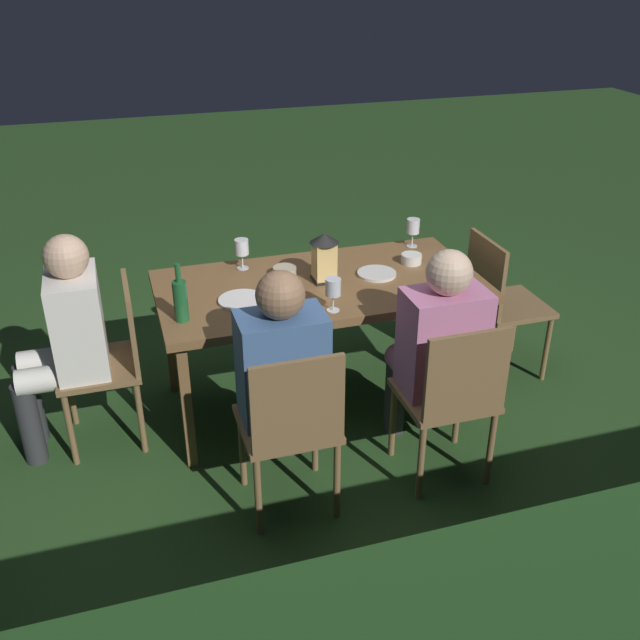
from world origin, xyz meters
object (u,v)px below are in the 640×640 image
object	(u,v)px
chair_side_right_a	(452,395)
bowl_bread	(285,271)
chair_head_near	(500,299)
person_in_cream	(66,335)
wine_glass_b	(413,228)
wine_glass_c	(333,289)
chair_head_far	(111,356)
person_in_pink	(436,346)
green_bottle_on_table	(181,300)
bowl_olives	(411,258)
lantern_centerpiece	(324,255)
plate_b	(242,300)
wine_glass_a	(242,249)
plate_a	(377,274)
person_in_blue	(279,371)
dining_table	(320,293)
chair_side_right_b	(291,424)

from	to	relation	value
chair_side_right_a	bowl_bread	bearing A→B (deg)	-60.86
chair_head_near	bowl_bread	bearing A→B (deg)	-6.55
person_in_cream	bowl_bread	distance (m)	1.16
chair_side_right_a	wine_glass_b	distance (m)	1.24
wine_glass_c	bowl_bread	size ratio (longest dim) A/B	1.34
bowl_bread	chair_head_far	bearing A→B (deg)	8.65
person_in_pink	green_bottle_on_table	distance (m)	1.23
person_in_pink	bowl_olives	bearing A→B (deg)	-103.99
chair_head_near	lantern_centerpiece	distance (m)	1.15
wine_glass_c	plate_b	world-z (taller)	wine_glass_c
lantern_centerpiece	wine_glass_c	size ratio (longest dim) A/B	1.57
chair_head_near	person_in_pink	bearing A→B (deg)	41.09
person_in_pink	wine_glass_a	xyz separation A→B (m)	(0.74, -0.93, 0.22)
plate_b	bowl_olives	size ratio (longest dim) A/B	2.08
plate_a	bowl_bread	size ratio (longest dim) A/B	1.67
wine_glass_b	plate_b	size ratio (longest dim) A/B	0.71
person_in_pink	bowl_olives	xyz separation A→B (m)	(-0.18, -0.72, 0.13)
wine_glass_b	bowl_olives	xyz separation A→B (m)	(0.10, 0.23, -0.09)
plate_a	bowl_olives	world-z (taller)	bowl_olives
person_in_blue	wine_glass_c	bearing A→B (deg)	-139.43
chair_head_near	green_bottle_on_table	bearing A→B (deg)	6.51
person_in_blue	green_bottle_on_table	bearing A→B (deg)	-48.60
chair_head_far	green_bottle_on_table	bearing A→B (deg)	149.03
chair_side_right_a	person_in_pink	xyz separation A→B (m)	(0.00, -0.20, 0.15)
person_in_blue	person_in_cream	bearing A→B (deg)	-34.42
chair_head_far	person_in_cream	distance (m)	0.25
person_in_blue	bowl_olives	bearing A→B (deg)	-142.62
dining_table	chair_side_right_b	bearing A→B (deg)	64.94
chair_head_far	person_in_pink	bearing A→B (deg)	157.16
person_in_blue	chair_side_right_a	bearing A→B (deg)	165.72
person_in_pink	chair_head_near	distance (m)	0.96
wine_glass_b	person_in_blue	bearing A→B (deg)	42.20
person_in_cream	plate_b	world-z (taller)	person_in_cream
wine_glass_b	plate_a	world-z (taller)	wine_glass_b
lantern_centerpiece	bowl_olives	xyz separation A→B (m)	(-0.54, -0.08, -0.12)
green_bottle_on_table	bowl_olives	xyz separation A→B (m)	(-1.31, -0.31, -0.08)
dining_table	chair_head_near	xyz separation A→B (m)	(-1.10, 0.00, -0.20)
person_in_blue	wine_glass_c	size ratio (longest dim) A/B	6.80
chair_side_right_a	wine_glass_b	bearing A→B (deg)	-103.93
chair_head_near	green_bottle_on_table	size ratio (longest dim) A/B	3.00
chair_head_far	chair_side_right_a	distance (m)	1.70
chair_head_far	wine_glass_c	distance (m)	1.18
chair_head_far	chair_head_near	bearing A→B (deg)	180.00
plate_b	person_in_blue	bearing A→B (deg)	95.91
chair_side_right_b	plate_b	bearing A→B (deg)	-85.68
person_in_blue	bowl_bread	distance (m)	0.81
chair_side_right_a	chair_head_near	world-z (taller)	same
wine_glass_a	plate_a	xyz separation A→B (m)	(-0.67, 0.30, -0.11)
chair_head_near	bowl_bread	xyz separation A→B (m)	(1.26, -0.14, 0.28)
dining_table	chair_side_right_a	bearing A→B (deg)	115.06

